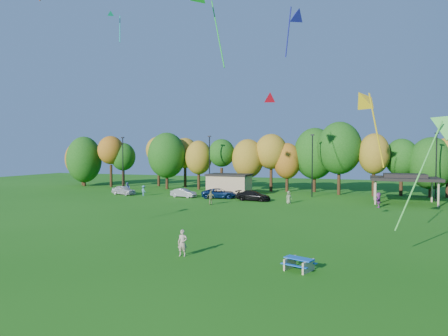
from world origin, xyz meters
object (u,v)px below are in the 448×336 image
(kite_flyer, at_px, (183,243))
(car_c, at_px, (219,193))
(picnic_table, at_px, (299,263))
(car_b, at_px, (184,193))
(car_a, at_px, (124,190))
(car_d, at_px, (253,196))

(kite_flyer, relative_size, car_c, 0.34)
(picnic_table, bearing_deg, car_b, 145.31)
(picnic_table, bearing_deg, car_c, 137.54)
(car_a, xyz_separation_m, car_b, (10.11, -0.03, -0.08))
(picnic_table, bearing_deg, car_d, 129.91)
(car_d, bearing_deg, picnic_table, -154.89)
(car_a, xyz_separation_m, car_d, (20.67, -0.49, -0.03))
(kite_flyer, height_order, car_a, kite_flyer)
(kite_flyer, height_order, car_c, kite_flyer)
(picnic_table, bearing_deg, car_a, 156.20)
(picnic_table, relative_size, car_c, 0.39)
(picnic_table, distance_m, kite_flyer, 7.47)
(car_d, bearing_deg, car_b, 92.47)
(car_c, bearing_deg, picnic_table, -164.92)
(kite_flyer, relative_size, car_a, 0.41)
(car_b, height_order, car_d, car_d)
(car_a, distance_m, car_c, 15.38)
(car_b, xyz_separation_m, car_c, (5.27, 0.66, 0.06))
(car_d, bearing_deg, kite_flyer, -168.39)
(car_a, relative_size, car_b, 1.08)
(picnic_table, height_order, car_b, car_b)
(car_d, bearing_deg, car_c, 83.00)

